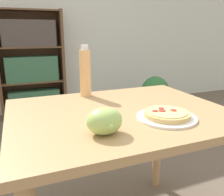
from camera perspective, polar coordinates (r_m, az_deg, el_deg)
name	(u,v)px	position (r m, az deg, el deg)	size (l,w,h in m)	color
wall_back	(36,20)	(3.56, -17.79, 17.49)	(8.00, 0.05, 2.60)	silver
dining_table	(120,133)	(1.19, 1.97, -8.39)	(1.04, 0.82, 0.77)	tan
pizza_on_plate	(167,115)	(1.07, 13.00, -4.09)	(0.26, 0.26, 0.04)	white
grape_bunch	(105,121)	(0.88, -1.76, -5.57)	(0.14, 0.13, 0.10)	#A8CC66
drink_bottle	(85,73)	(1.39, -6.45, 6.12)	(0.07, 0.07, 0.30)	#EFB270
bookshelf	(32,67)	(3.40, -18.73, 6.98)	(0.86, 0.29, 1.43)	brown
potted_plant_floor	(155,97)	(3.22, 10.22, 0.16)	(0.41, 0.35, 0.58)	#BCB2A3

